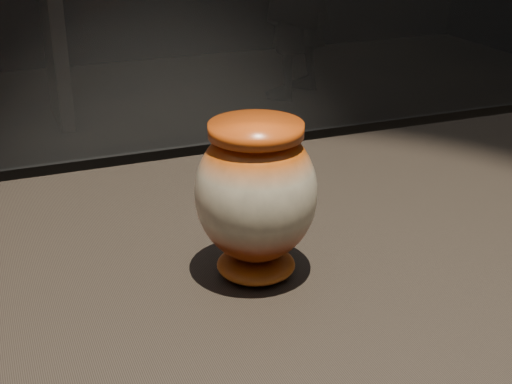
% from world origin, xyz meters
% --- Properties ---
extents(main_vase, '(0.16, 0.16, 0.18)m').
position_xyz_m(main_vase, '(0.05, -0.00, 1.00)').
color(main_vase, maroon).
rests_on(main_vase, display_plinth).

